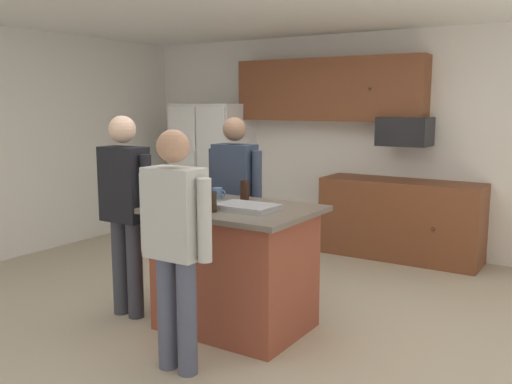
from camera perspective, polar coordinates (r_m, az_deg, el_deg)
name	(u,v)px	position (r m, az deg, el deg)	size (l,w,h in m)	color
floor	(235,314)	(4.86, -2.15, -12.29)	(7.04, 7.04, 0.00)	#B7A88E
back_wall	(364,141)	(7.02, 10.91, 5.07)	(6.40, 0.10, 2.60)	white
cabinet_run_upper	(328,90)	(6.99, 7.36, 10.27)	(2.40, 0.38, 0.75)	brown
cabinet_run_lower	(401,219)	(6.64, 14.49, -2.69)	(1.80, 0.63, 0.90)	brown
refrigerator	(213,169)	(7.68, -4.39, 2.37)	(0.94, 0.76, 1.76)	white
microwave_over_range	(405,131)	(6.53, 14.90, 5.97)	(0.56, 0.40, 0.32)	black
kitchen_island	(235,267)	(4.43, -2.10, -7.65)	(1.22, 0.93, 0.97)	brown
person_host_foreground	(175,236)	(3.65, -8.22, -4.47)	(0.57, 0.22, 1.60)	#4C5166
person_guest_by_door	(235,193)	(5.17, -2.17, -0.12)	(0.57, 0.22, 1.64)	#4C5166
person_elder_center	(125,203)	(4.70, -13.18, -1.06)	(0.57, 0.22, 1.67)	#383842
mug_ceramic_white	(218,193)	(4.70, -3.92, -0.12)	(0.13, 0.08, 0.09)	#4C6B99
glass_stout_tall	(204,194)	(4.45, -5.31, -0.22)	(0.07, 0.07, 0.16)	black
tumbler_amber	(245,190)	(4.62, -1.18, 0.18)	(0.07, 0.07, 0.16)	black
glass_dark_ale	(212,202)	(4.13, -4.49, -0.99)	(0.07, 0.07, 0.15)	black
glass_pilsner	(191,203)	(4.18, -6.67, -1.07)	(0.06, 0.06, 0.13)	black
serving_tray	(246,207)	(4.20, -0.99, -1.54)	(0.44, 0.30, 0.04)	#B7B7BC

